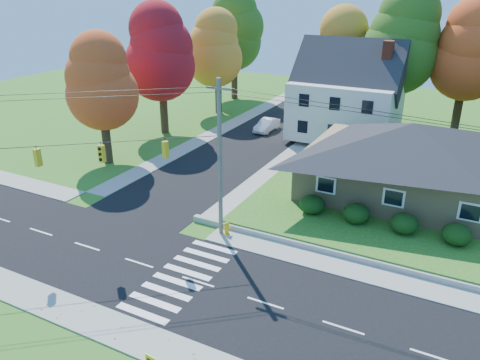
# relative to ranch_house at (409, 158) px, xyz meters

# --- Properties ---
(ground) EXTENTS (120.00, 120.00, 0.00)m
(ground) POSITION_rel_ranch_house_xyz_m (-8.00, -16.00, -3.27)
(ground) COLOR #3D7923
(road_main) EXTENTS (90.00, 8.00, 0.02)m
(road_main) POSITION_rel_ranch_house_xyz_m (-8.00, -16.00, -3.26)
(road_main) COLOR black
(road_main) RESTS_ON ground
(road_cross) EXTENTS (8.00, 44.00, 0.02)m
(road_cross) POSITION_rel_ranch_house_xyz_m (-16.00, 10.00, -3.25)
(road_cross) COLOR black
(road_cross) RESTS_ON ground
(sidewalk_north) EXTENTS (90.00, 2.00, 0.08)m
(sidewalk_north) POSITION_rel_ranch_house_xyz_m (-8.00, -11.00, -3.23)
(sidewalk_north) COLOR #9C9A90
(sidewalk_north) RESTS_ON ground
(sidewalk_south) EXTENTS (90.00, 2.00, 0.08)m
(sidewalk_south) POSITION_rel_ranch_house_xyz_m (-8.00, -21.00, -3.23)
(sidewalk_south) COLOR #9C9A90
(sidewalk_south) RESTS_ON ground
(lawn) EXTENTS (30.00, 30.00, 0.50)m
(lawn) POSITION_rel_ranch_house_xyz_m (5.00, 5.00, -3.02)
(lawn) COLOR #3D7923
(lawn) RESTS_ON ground
(ranch_house) EXTENTS (14.60, 10.60, 5.40)m
(ranch_house) POSITION_rel_ranch_house_xyz_m (0.00, 0.00, 0.00)
(ranch_house) COLOR tan
(ranch_house) RESTS_ON lawn
(colonial_house) EXTENTS (10.40, 8.40, 9.60)m
(colonial_house) POSITION_rel_ranch_house_xyz_m (-7.96, 12.00, 1.32)
(colonial_house) COLOR silver
(colonial_house) RESTS_ON lawn
(hedge_row) EXTENTS (10.70, 1.70, 1.27)m
(hedge_row) POSITION_rel_ranch_house_xyz_m (-0.50, -6.20, -2.13)
(hedge_row) COLOR #163A10
(hedge_row) RESTS_ON lawn
(traffic_infrastructure) EXTENTS (38.10, 10.66, 10.00)m
(traffic_infrastructure) POSITION_rel_ranch_house_xyz_m (-8.15, -14.65, 1.88)
(traffic_infrastructure) COLOR #666059
(traffic_infrastructure) RESTS_ON ground
(tree_lot_0) EXTENTS (6.72, 6.72, 12.51)m
(tree_lot_0) POSITION_rel_ranch_house_xyz_m (-10.00, 18.00, 5.04)
(tree_lot_0) COLOR #3F2A19
(tree_lot_0) RESTS_ON lawn
(tree_lot_1) EXTENTS (7.84, 7.84, 14.60)m
(tree_lot_1) POSITION_rel_ranch_house_xyz_m (-4.00, 17.00, 6.35)
(tree_lot_1) COLOR #3F2A19
(tree_lot_1) RESTS_ON lawn
(tree_lot_2) EXTENTS (7.28, 7.28, 13.56)m
(tree_lot_2) POSITION_rel_ranch_house_xyz_m (2.00, 18.00, 5.70)
(tree_lot_2) COLOR #3F2A19
(tree_lot_2) RESTS_ON lawn
(tree_west_0) EXTENTS (6.16, 6.16, 11.47)m
(tree_west_0) POSITION_rel_ranch_house_xyz_m (-25.00, -4.00, 3.89)
(tree_west_0) COLOR #3F2A19
(tree_west_0) RESTS_ON ground
(tree_west_1) EXTENTS (7.28, 7.28, 13.56)m
(tree_west_1) POSITION_rel_ranch_house_xyz_m (-26.00, 6.00, 5.20)
(tree_west_1) COLOR #3F2A19
(tree_west_1) RESTS_ON ground
(tree_west_2) EXTENTS (6.72, 6.72, 12.51)m
(tree_west_2) POSITION_rel_ranch_house_xyz_m (-25.00, 16.00, 4.54)
(tree_west_2) COLOR #3F2A19
(tree_west_2) RESTS_ON ground
(tree_west_3) EXTENTS (7.84, 7.84, 14.60)m
(tree_west_3) POSITION_rel_ranch_house_xyz_m (-27.00, 24.00, 5.85)
(tree_west_3) COLOR #3F2A19
(tree_west_3) RESTS_ON ground
(white_car) EXTENTS (1.53, 4.10, 1.34)m
(white_car) POSITION_rel_ranch_house_xyz_m (-16.33, 11.42, -2.58)
(white_car) COLOR silver
(white_car) RESTS_ON road_cross
(fire_hydrant) EXTENTS (0.52, 0.40, 0.91)m
(fire_hydrant) POSITION_rel_ranch_house_xyz_m (-9.11, -10.75, -2.83)
(fire_hydrant) COLOR #DEB40A
(fire_hydrant) RESTS_ON ground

